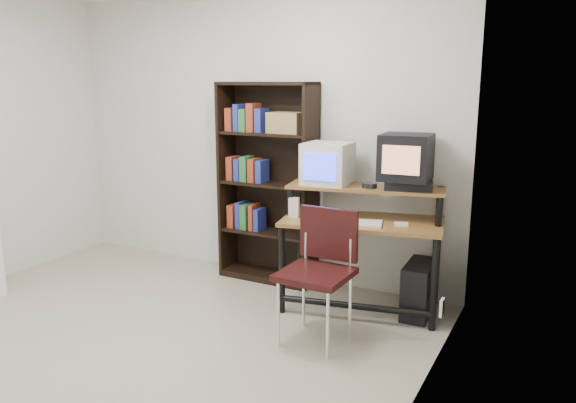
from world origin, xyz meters
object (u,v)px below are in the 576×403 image
at_px(computer_desk, 362,224).
at_px(school_chair, 320,260).
at_px(pc_tower, 419,289).
at_px(bookshelf, 268,181).
at_px(crt_monitor, 328,164).
at_px(crt_tv, 406,157).

height_order(computer_desk, school_chair, computer_desk).
relative_size(pc_tower, bookshelf, 0.25).
relative_size(computer_desk, pc_tower, 2.96).
bearing_deg(school_chair, crt_monitor, 112.22).
relative_size(crt_monitor, crt_tv, 0.98).
height_order(computer_desk, crt_tv, crt_tv).
bearing_deg(crt_monitor, school_chair, -73.12).
bearing_deg(computer_desk, pc_tower, -3.50).
xyz_separation_m(computer_desk, school_chair, (-0.07, -0.66, -0.12)).
relative_size(computer_desk, crt_tv, 3.32).
bearing_deg(crt_monitor, pc_tower, -4.38).
bearing_deg(bookshelf, crt_monitor, -15.04).
xyz_separation_m(computer_desk, pc_tower, (0.46, 0.06, -0.48)).
distance_m(crt_monitor, pc_tower, 1.23).
relative_size(pc_tower, school_chair, 0.49).
distance_m(computer_desk, pc_tower, 0.67).
distance_m(crt_tv, pc_tower, 1.04).
relative_size(computer_desk, bookshelf, 0.74).
xyz_separation_m(school_chair, bookshelf, (-0.93, 0.92, 0.35)).
bearing_deg(pc_tower, school_chair, -128.90).
bearing_deg(crt_tv, computer_desk, -156.64).
bearing_deg(bookshelf, crt_tv, -4.15).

